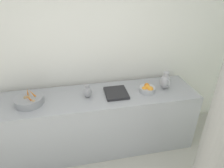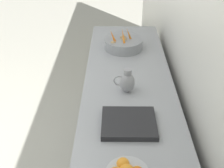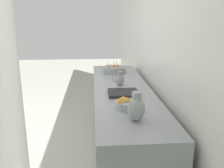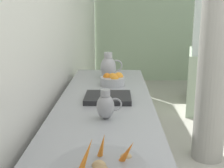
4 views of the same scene
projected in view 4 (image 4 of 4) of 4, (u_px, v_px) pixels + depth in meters
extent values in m
cube|color=white|center=(46.00, 16.00, 2.25)|extent=(0.10, 8.27, 3.00)
cone|color=orange|center=(86.00, 157.00, 1.06)|extent=(0.08, 0.05, 0.14)
cone|color=orange|center=(102.00, 147.00, 1.12)|extent=(0.06, 0.10, 0.15)
cone|color=orange|center=(127.00, 153.00, 1.10)|extent=(0.08, 0.07, 0.12)
ellipsoid|color=tan|center=(126.00, 158.00, 1.15)|extent=(0.05, 0.04, 0.04)
ellipsoid|color=tan|center=(99.00, 166.00, 1.08)|extent=(0.05, 0.05, 0.04)
cylinder|color=#ADAFB5|center=(112.00, 81.00, 2.60)|extent=(0.21, 0.21, 0.07)
sphere|color=orange|center=(113.00, 77.00, 2.60)|extent=(0.08, 0.08, 0.08)
sphere|color=orange|center=(119.00, 77.00, 2.61)|extent=(0.08, 0.08, 0.08)
sphere|color=orange|center=(115.00, 79.00, 2.54)|extent=(0.07, 0.07, 0.07)
sphere|color=orange|center=(107.00, 77.00, 2.61)|extent=(0.08, 0.08, 0.08)
ellipsoid|color=#A3A3A8|center=(108.00, 68.00, 2.86)|extent=(0.15, 0.15, 0.21)
cylinder|color=#A3A3A8|center=(108.00, 55.00, 2.83)|extent=(0.08, 0.08, 0.06)
torus|color=#A3A3A8|center=(117.00, 66.00, 2.85)|extent=(0.11, 0.01, 0.11)
ellipsoid|color=#939399|center=(105.00, 107.00, 1.80)|extent=(0.11, 0.11, 0.15)
cylinder|color=#939399|center=(105.00, 93.00, 1.78)|extent=(0.06, 0.06, 0.04)
torus|color=#939399|center=(115.00, 104.00, 1.79)|extent=(0.08, 0.01, 0.08)
cube|color=#232326|center=(108.00, 97.00, 2.19)|extent=(0.34, 0.30, 0.04)
cylinder|color=#9E9B93|center=(219.00, 15.00, 2.82)|extent=(0.33, 0.33, 3.00)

